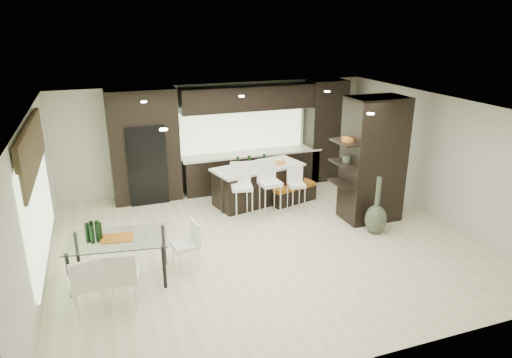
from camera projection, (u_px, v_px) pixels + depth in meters
name	position (u px, v px, depth m)	size (l,w,h in m)	color
ground	(266.00, 243.00, 9.04)	(8.00, 8.00, 0.00)	beige
back_wall	(218.00, 136.00, 11.71)	(8.00, 0.02, 2.70)	beige
left_wall	(35.00, 206.00, 7.33)	(0.02, 7.00, 2.70)	beige
right_wall	(439.00, 158.00, 9.86)	(0.02, 7.00, 2.70)	beige
ceiling	(267.00, 108.00, 8.15)	(8.00, 7.00, 0.02)	white
window_left	(38.00, 202.00, 7.52)	(0.04, 3.20, 1.90)	#B2D199
window_back	(241.00, 127.00, 11.80)	(3.40, 0.04, 1.20)	#B2D199
stone_accent	(31.00, 149.00, 7.24)	(0.08, 3.00, 0.80)	brown
ceiling_spots	(262.00, 107.00, 8.38)	(4.00, 3.00, 0.02)	white
back_cabinetry	(241.00, 138.00, 11.57)	(6.80, 0.68, 2.70)	black
refrigerator	(146.00, 163.00, 10.90)	(0.90, 0.68, 1.90)	black
partition_column	(373.00, 160.00, 9.77)	(1.20, 0.80, 2.70)	black
kitchen_island	(258.00, 184.00, 10.95)	(2.16, 0.93, 0.90)	black
stool_left	(242.00, 197.00, 10.02)	(0.45, 0.45, 1.01)	white
stool_mid	(270.00, 193.00, 10.23)	(0.45, 0.45, 1.02)	white
stool_right	(296.00, 193.00, 10.50)	(0.37, 0.37, 0.84)	white
bench	(292.00, 193.00, 11.03)	(1.16, 0.45, 0.45)	black
floor_vase	(377.00, 205.00, 9.30)	(0.45, 0.45, 1.22)	#3F4C36
dining_table	(120.00, 259.00, 7.64)	(1.63, 0.91, 0.78)	white
chair_near	(123.00, 280.00, 6.92)	(0.49, 0.49, 0.91)	white
chair_far	(87.00, 286.00, 6.76)	(0.49, 0.49, 0.91)	white
chair_end	(185.00, 248.00, 7.99)	(0.44, 0.44, 0.81)	white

